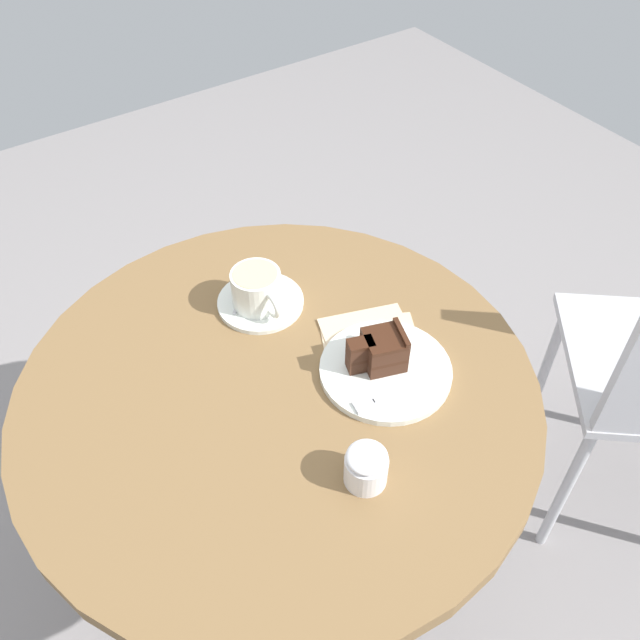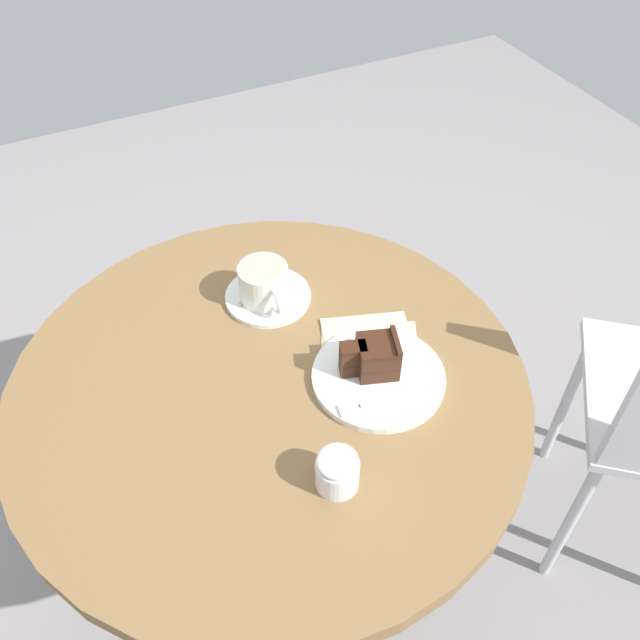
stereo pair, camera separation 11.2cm
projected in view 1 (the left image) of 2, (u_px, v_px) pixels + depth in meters
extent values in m
cube|color=gray|center=(291.00, 573.00, 1.56)|extent=(4.40, 4.40, 0.01)
cylinder|color=brown|center=(278.00, 393.00, 1.08)|extent=(0.83, 0.83, 0.03)
cylinder|color=#B7B7BC|center=(285.00, 499.00, 1.32)|extent=(0.07, 0.07, 0.63)
cylinder|color=#B7B7BC|center=(290.00, 571.00, 1.55)|extent=(0.38, 0.38, 0.02)
cylinder|color=silver|center=(261.00, 302.00, 1.20)|extent=(0.15, 0.15, 0.01)
cylinder|color=silver|center=(256.00, 289.00, 1.17)|extent=(0.09, 0.09, 0.07)
cylinder|color=#D6B789|center=(255.00, 274.00, 1.14)|extent=(0.08, 0.08, 0.00)
torus|color=silver|center=(272.00, 305.00, 1.14)|extent=(0.05, 0.01, 0.05)
cube|color=#B7B7BC|center=(241.00, 297.00, 1.20)|extent=(0.07, 0.06, 0.00)
ellipsoid|color=#B7B7BC|center=(248.00, 278.00, 1.23)|extent=(0.02, 0.02, 0.00)
cylinder|color=silver|center=(385.00, 370.00, 1.09)|extent=(0.21, 0.21, 0.01)
cube|color=#422619|center=(383.00, 358.00, 1.08)|extent=(0.08, 0.08, 0.02)
cube|color=#422619|center=(360.00, 363.00, 1.07)|extent=(0.04, 0.05, 0.02)
cube|color=#381C0F|center=(383.00, 351.00, 1.07)|extent=(0.08, 0.08, 0.01)
cube|color=#381C0F|center=(360.00, 356.00, 1.06)|extent=(0.04, 0.05, 0.01)
cube|color=#422619|center=(384.00, 345.00, 1.06)|extent=(0.08, 0.08, 0.02)
cube|color=#422619|center=(361.00, 350.00, 1.05)|extent=(0.04, 0.05, 0.02)
cube|color=#381C0F|center=(385.00, 339.00, 1.05)|extent=(0.08, 0.08, 0.01)
cube|color=#381C0F|center=(361.00, 344.00, 1.04)|extent=(0.04, 0.05, 0.01)
cube|color=#381C0F|center=(400.00, 345.00, 1.07)|extent=(0.06, 0.03, 0.07)
cube|color=#B7B7BC|center=(402.00, 391.00, 1.05)|extent=(0.02, 0.10, 0.00)
cube|color=#B7B7BC|center=(365.00, 405.00, 1.03)|extent=(0.03, 0.04, 0.00)
cube|color=beige|center=(373.00, 351.00, 1.12)|extent=(0.22, 0.22, 0.00)
cube|color=beige|center=(371.00, 341.00, 1.13)|extent=(0.19, 0.19, 0.00)
cylinder|color=#BCBCC1|center=(543.00, 374.00, 1.68)|extent=(0.02, 0.02, 0.46)
cylinder|color=#BCBCC1|center=(565.00, 490.00, 1.45)|extent=(0.02, 0.02, 0.46)
cylinder|color=white|center=(366.00, 470.00, 0.94)|extent=(0.06, 0.06, 0.05)
ellipsoid|color=white|center=(367.00, 457.00, 0.91)|extent=(0.06, 0.06, 0.02)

